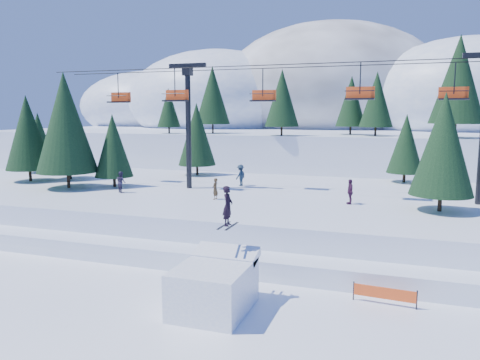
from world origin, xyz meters
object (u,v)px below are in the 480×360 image
(banner_near, at_px, (384,293))
(banner_far, at_px, (413,287))
(chairlift, at_px, (318,106))
(jump_kicker, at_px, (215,284))

(banner_near, bearing_deg, banner_far, 44.77)
(chairlift, relative_size, banner_far, 16.10)
(jump_kicker, distance_m, chairlift, 18.91)
(chairlift, xyz_separation_m, banner_far, (6.84, -12.73, -8.78))
(banner_near, distance_m, banner_far, 1.76)
(chairlift, bearing_deg, banner_far, -61.77)
(chairlift, xyz_separation_m, banner_near, (5.59, -13.97, -8.78))
(banner_far, bearing_deg, chairlift, 118.23)
(jump_kicker, xyz_separation_m, banner_near, (7.20, 3.03, -0.64))
(jump_kicker, height_order, banner_far, jump_kicker)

